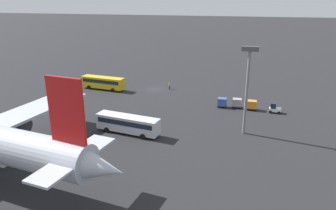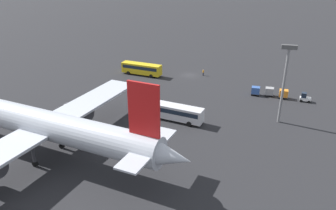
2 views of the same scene
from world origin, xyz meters
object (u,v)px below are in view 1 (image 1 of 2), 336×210
at_px(shuttle_bus_far, 128,123).
at_px(baggage_tug, 274,108).
at_px(worker_person, 169,86).
at_px(shuttle_bus_near, 103,82).
at_px(cargo_cart_orange, 252,105).
at_px(cargo_cart_blue, 222,102).
at_px(cargo_cart_grey, 237,103).

distance_m(shuttle_bus_far, baggage_tug, 31.37).
bearing_deg(baggage_tug, worker_person, -19.63).
distance_m(shuttle_bus_near, worker_person, 17.33).
bearing_deg(shuttle_bus_near, shuttle_bus_far, 130.64).
distance_m(shuttle_bus_near, cargo_cart_orange, 38.43).
bearing_deg(cargo_cart_blue, cargo_cart_orange, 177.31).
bearing_deg(shuttle_bus_far, shuttle_bus_near, -47.61).
bearing_deg(shuttle_bus_near, baggage_tug, 177.34).
bearing_deg(worker_person, shuttle_bus_near, 13.82).
height_order(cargo_cart_orange, cargo_cart_blue, same).
bearing_deg(shuttle_bus_far, cargo_cart_orange, -130.32).
height_order(shuttle_bus_near, cargo_cart_blue, shuttle_bus_near).
bearing_deg(cargo_cart_orange, shuttle_bus_near, -11.21).
relative_size(shuttle_bus_near, cargo_cart_orange, 5.72).
relative_size(shuttle_bus_near, baggage_tug, 4.67).
height_order(shuttle_bus_near, baggage_tug, shuttle_bus_near).
bearing_deg(baggage_tug, shuttle_bus_near, -4.80).
height_order(shuttle_bus_near, cargo_cart_grey, shuttle_bus_near).
xyz_separation_m(shuttle_bus_far, cargo_cart_blue, (-15.27, -18.21, -0.73)).
height_order(shuttle_bus_near, worker_person, shuttle_bus_near).
distance_m(baggage_tug, worker_person, 28.32).
bearing_deg(shuttle_bus_near, worker_person, -157.88).
bearing_deg(worker_person, shuttle_bus_far, 88.60).
bearing_deg(shuttle_bus_far, worker_person, -81.35).
bearing_deg(cargo_cart_orange, cargo_cart_blue, -2.69).
xyz_separation_m(worker_person, cargo_cart_orange, (-20.90, 11.60, 0.32)).
bearing_deg(worker_person, cargo_cart_orange, 150.96).
relative_size(baggage_tug, cargo_cart_blue, 1.23).
xyz_separation_m(baggage_tug, cargo_cart_grey, (7.78, -1.33, 0.25)).
relative_size(worker_person, cargo_cart_grey, 0.84).
relative_size(shuttle_bus_near, cargo_cart_grey, 5.72).
xyz_separation_m(baggage_tug, cargo_cart_blue, (10.95, -1.01, 0.25)).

